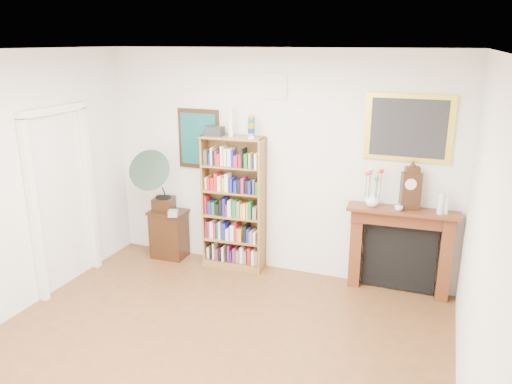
{
  "coord_description": "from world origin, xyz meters",
  "views": [
    {
      "loc": [
        1.93,
        -3.23,
        2.87
      ],
      "look_at": [
        0.08,
        1.6,
        1.3
      ],
      "focal_mm": 35.0,
      "sensor_mm": 36.0,
      "label": 1
    }
  ],
  "objects_px": {
    "fireplace": "(400,243)",
    "bookshelf": "(233,196)",
    "cd_stack": "(173,213)",
    "side_cabinet": "(169,234)",
    "teacup": "(399,208)",
    "gramophone": "(156,177)",
    "flower_vase": "(372,199)",
    "bottle_right": "(446,205)",
    "mantel_clock": "(411,189)",
    "bottle_left": "(441,203)"
  },
  "relations": [
    {
      "from": "mantel_clock",
      "to": "bottle_left",
      "type": "distance_m",
      "value": 0.35
    },
    {
      "from": "cd_stack",
      "to": "fireplace",
      "type": "bearing_deg",
      "value": 5.26
    },
    {
      "from": "gramophone",
      "to": "cd_stack",
      "type": "bearing_deg",
      "value": -24.1
    },
    {
      "from": "flower_vase",
      "to": "bottle_left",
      "type": "distance_m",
      "value": 0.74
    },
    {
      "from": "fireplace",
      "to": "cd_stack",
      "type": "distance_m",
      "value": 2.88
    },
    {
      "from": "bookshelf",
      "to": "bottle_right",
      "type": "distance_m",
      "value": 2.54
    },
    {
      "from": "flower_vase",
      "to": "teacup",
      "type": "bearing_deg",
      "value": -10.12
    },
    {
      "from": "fireplace",
      "to": "gramophone",
      "type": "relative_size",
      "value": 1.43
    },
    {
      "from": "gramophone",
      "to": "bottle_right",
      "type": "distance_m",
      "value": 3.58
    },
    {
      "from": "gramophone",
      "to": "bottle_right",
      "type": "relative_size",
      "value": 4.4
    },
    {
      "from": "side_cabinet",
      "to": "flower_vase",
      "type": "xyz_separation_m",
      "value": [
        2.7,
        0.03,
        0.8
      ]
    },
    {
      "from": "side_cabinet",
      "to": "teacup",
      "type": "distance_m",
      "value": 3.09
    },
    {
      "from": "side_cabinet",
      "to": "bottle_right",
      "type": "height_order",
      "value": "bottle_right"
    },
    {
      "from": "flower_vase",
      "to": "bottle_left",
      "type": "height_order",
      "value": "bottle_left"
    },
    {
      "from": "cd_stack",
      "to": "gramophone",
      "type": "bearing_deg",
      "value": 168.13
    },
    {
      "from": "gramophone",
      "to": "fireplace",
      "type": "bearing_deg",
      "value": -8.41
    },
    {
      "from": "bottle_left",
      "to": "bookshelf",
      "type": "bearing_deg",
      "value": 179.95
    },
    {
      "from": "bookshelf",
      "to": "teacup",
      "type": "bearing_deg",
      "value": -5.82
    },
    {
      "from": "fireplace",
      "to": "teacup",
      "type": "distance_m",
      "value": 0.49
    },
    {
      "from": "mantel_clock",
      "to": "bottle_left",
      "type": "height_order",
      "value": "mantel_clock"
    },
    {
      "from": "gramophone",
      "to": "bottle_left",
      "type": "distance_m",
      "value": 3.52
    },
    {
      "from": "fireplace",
      "to": "flower_vase",
      "type": "bearing_deg",
      "value": -171.34
    },
    {
      "from": "gramophone",
      "to": "mantel_clock",
      "type": "bearing_deg",
      "value": -9.11
    },
    {
      "from": "cd_stack",
      "to": "flower_vase",
      "type": "bearing_deg",
      "value": 4.29
    },
    {
      "from": "fireplace",
      "to": "mantel_clock",
      "type": "xyz_separation_m",
      "value": [
        0.06,
        -0.04,
        0.68
      ]
    },
    {
      "from": "bottle_left",
      "to": "side_cabinet",
      "type": "bearing_deg",
      "value": -179.47
    },
    {
      "from": "teacup",
      "to": "gramophone",
      "type": "bearing_deg",
      "value": -178.51
    },
    {
      "from": "bottle_left",
      "to": "cd_stack",
      "type": "bearing_deg",
      "value": -176.65
    },
    {
      "from": "fireplace",
      "to": "bottle_left",
      "type": "bearing_deg",
      "value": -13.97
    },
    {
      "from": "cd_stack",
      "to": "mantel_clock",
      "type": "relative_size",
      "value": 0.24
    },
    {
      "from": "bookshelf",
      "to": "gramophone",
      "type": "relative_size",
      "value": 2.28
    },
    {
      "from": "fireplace",
      "to": "bookshelf",
      "type": "bearing_deg",
      "value": 178.46
    },
    {
      "from": "flower_vase",
      "to": "bottle_left",
      "type": "relative_size",
      "value": 0.68
    },
    {
      "from": "teacup",
      "to": "bottle_left",
      "type": "bearing_deg",
      "value": 7.34
    },
    {
      "from": "mantel_clock",
      "to": "teacup",
      "type": "bearing_deg",
      "value": -157.23
    },
    {
      "from": "bookshelf",
      "to": "bottle_left",
      "type": "height_order",
      "value": "bookshelf"
    },
    {
      "from": "bottle_left",
      "to": "bottle_right",
      "type": "relative_size",
      "value": 1.2
    },
    {
      "from": "cd_stack",
      "to": "teacup",
      "type": "distance_m",
      "value": 2.85
    },
    {
      "from": "bookshelf",
      "to": "gramophone",
      "type": "distance_m",
      "value": 1.06
    },
    {
      "from": "side_cabinet",
      "to": "bottle_left",
      "type": "height_order",
      "value": "bottle_left"
    },
    {
      "from": "side_cabinet",
      "to": "gramophone",
      "type": "xyz_separation_m",
      "value": [
        -0.08,
        -0.1,
        0.83
      ]
    },
    {
      "from": "flower_vase",
      "to": "bottle_right",
      "type": "distance_m",
      "value": 0.79
    },
    {
      "from": "fireplace",
      "to": "bottle_right",
      "type": "relative_size",
      "value": 6.29
    },
    {
      "from": "side_cabinet",
      "to": "teacup",
      "type": "bearing_deg",
      "value": -1.92
    },
    {
      "from": "cd_stack",
      "to": "flower_vase",
      "type": "distance_m",
      "value": 2.56
    },
    {
      "from": "mantel_clock",
      "to": "flower_vase",
      "type": "bearing_deg",
      "value": 165.92
    },
    {
      "from": "side_cabinet",
      "to": "mantel_clock",
      "type": "distance_m",
      "value": 3.25
    },
    {
      "from": "side_cabinet",
      "to": "fireplace",
      "type": "bearing_deg",
      "value": 0.51
    },
    {
      "from": "flower_vase",
      "to": "mantel_clock",
      "type": "bearing_deg",
      "value": 5.52
    },
    {
      "from": "bookshelf",
      "to": "flower_vase",
      "type": "xyz_separation_m",
      "value": [
        1.74,
        -0.0,
        0.16
      ]
    }
  ]
}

